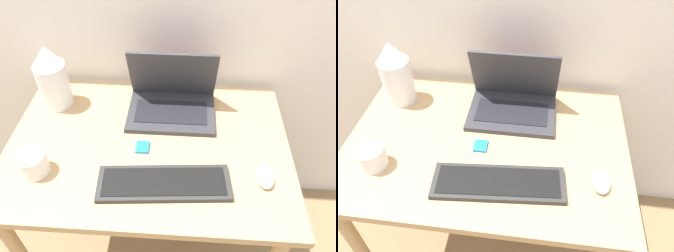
{
  "view_description": "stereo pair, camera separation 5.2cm",
  "coord_description": "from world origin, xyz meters",
  "views": [
    {
      "loc": [
        0.13,
        -0.47,
        1.64
      ],
      "look_at": [
        0.08,
        0.35,
        0.86
      ],
      "focal_mm": 35.0,
      "sensor_mm": 36.0,
      "label": 1
    },
    {
      "loc": [
        0.18,
        -0.46,
        1.64
      ],
      "look_at": [
        0.08,
        0.35,
        0.86
      ],
      "focal_mm": 35.0,
      "sensor_mm": 36.0,
      "label": 2
    }
  ],
  "objects": [
    {
      "name": "desk",
      "position": [
        0.0,
        0.36,
        0.65
      ],
      "size": [
        1.04,
        0.71,
        0.76
      ],
      "color": "tan",
      "rests_on": "ground_plane"
    },
    {
      "name": "laptop",
      "position": [
        0.08,
        0.56,
        0.81
      ],
      "size": [
        0.35,
        0.25,
        0.26
      ],
      "color": "#333338",
      "rests_on": "desk"
    },
    {
      "name": "keyboard",
      "position": [
        0.07,
        0.17,
        0.77
      ],
      "size": [
        0.44,
        0.17,
        0.02
      ],
      "color": "#2D2D2D",
      "rests_on": "desk"
    },
    {
      "name": "mouse",
      "position": [
        0.41,
        0.22,
        0.77
      ],
      "size": [
        0.06,
        0.1,
        0.03
      ],
      "color": "white",
      "rests_on": "desk"
    },
    {
      "name": "vase",
      "position": [
        -0.4,
        0.56,
        0.89
      ],
      "size": [
        0.12,
        0.12,
        0.27
      ],
      "color": "white",
      "rests_on": "desk"
    },
    {
      "name": "mp3_player",
      "position": [
        -0.02,
        0.33,
        0.76
      ],
      "size": [
        0.05,
        0.06,
        0.01
      ],
      "color": "#1E7FB7",
      "rests_on": "desk"
    },
    {
      "name": "mug",
      "position": [
        -0.36,
        0.2,
        0.8
      ],
      "size": [
        0.1,
        0.1,
        0.08
      ],
      "color": "white",
      "rests_on": "desk"
    }
  ]
}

